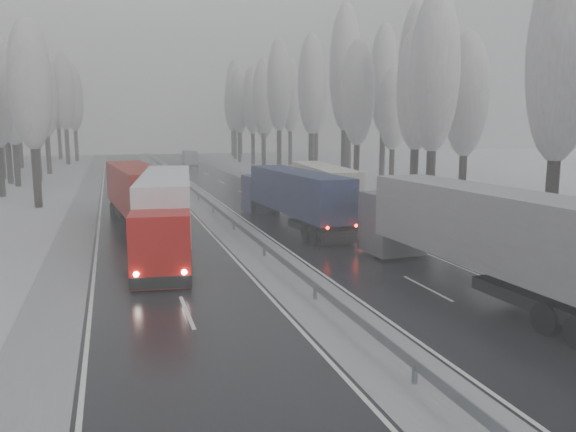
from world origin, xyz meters
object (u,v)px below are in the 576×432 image
truck_cream_box (320,185)px  truck_red_red (139,194)px  box_truck_distant (190,157)px  truck_red_white (166,208)px  truck_blue_box (291,194)px  truck_grey_tarp (472,229)px

truck_cream_box → truck_red_red: 14.56m
box_truck_distant → truck_red_red: (-11.74, -61.63, 1.16)m
box_truck_distant → truck_red_white: bearing=-96.9°
box_truck_distant → truck_red_white: 69.80m
truck_red_red → truck_blue_box: bearing=-16.6°
truck_red_white → truck_grey_tarp: bearing=-35.4°
truck_blue_box → truck_cream_box: (4.00, 5.00, -0.04)m
truck_cream_box → box_truck_distant: size_ratio=2.20×
truck_blue_box → truck_red_white: size_ratio=0.93×
truck_blue_box → truck_red_red: size_ratio=0.94×
truck_blue_box → truck_cream_box: truck_blue_box is taller
truck_blue_box → truck_grey_tarp: bearing=-84.2°
truck_grey_tarp → truck_red_white: (-12.09, 11.18, -0.10)m
truck_cream_box → truck_red_red: truck_red_red is taller
truck_blue_box → truck_red_white: 10.59m
truck_grey_tarp → truck_red_white: truck_grey_tarp is taller
truck_red_white → truck_red_red: bearing=105.9°
truck_grey_tarp → truck_red_red: size_ratio=1.05×
truck_blue_box → truck_red_white: (-9.13, -5.37, 0.19)m
box_truck_distant → truck_red_red: 62.75m
truck_blue_box → truck_red_red: truck_red_red is taller
truck_grey_tarp → box_truck_distant: 80.18m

